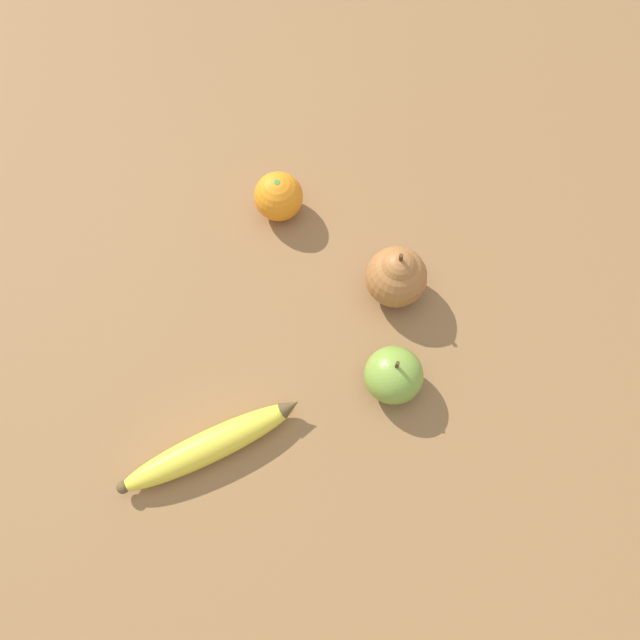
{
  "coord_description": "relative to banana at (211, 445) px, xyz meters",
  "views": [
    {
      "loc": [
        0.16,
        -0.13,
        0.74
      ],
      "look_at": [
        -0.05,
        0.09,
        0.03
      ],
      "focal_mm": 35.0,
      "sensor_mm": 36.0,
      "label": 1
    }
  ],
  "objects": [
    {
      "name": "apple",
      "position": [
        0.1,
        0.2,
        0.01
      ],
      "size": [
        0.07,
        0.07,
        0.08
      ],
      "color": "olive",
      "rests_on": "ground_plane"
    },
    {
      "name": "ground_plane",
      "position": [
        0.04,
        0.11,
        -0.02
      ],
      "size": [
        3.0,
        3.0,
        0.0
      ],
      "primitive_type": "plane",
      "color": "olive"
    },
    {
      "name": "pear",
      "position": [
        0.02,
        0.3,
        0.02
      ],
      "size": [
        0.08,
        0.08,
        0.1
      ],
      "color": "#A36633",
      "rests_on": "ground_plane"
    },
    {
      "name": "orange",
      "position": [
        -0.17,
        0.29,
        0.01
      ],
      "size": [
        0.07,
        0.07,
        0.07
      ],
      "color": "orange",
      "rests_on": "ground_plane"
    },
    {
      "name": "banana",
      "position": [
        0.0,
        0.0,
        0.0
      ],
      "size": [
        0.11,
        0.22,
        0.04
      ],
      "rotation": [
        0.0,
        0.0,
        1.21
      ],
      "color": "yellow",
      "rests_on": "ground_plane"
    }
  ]
}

